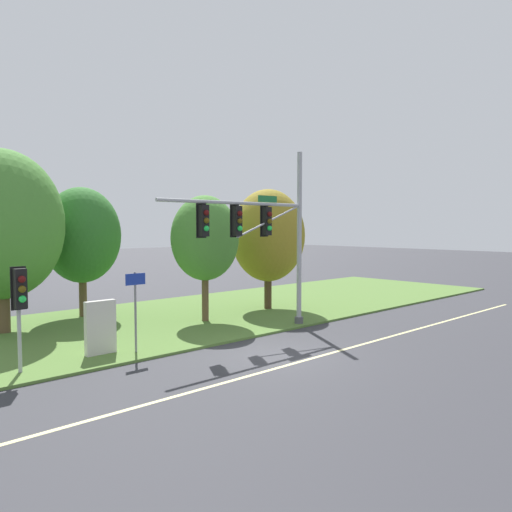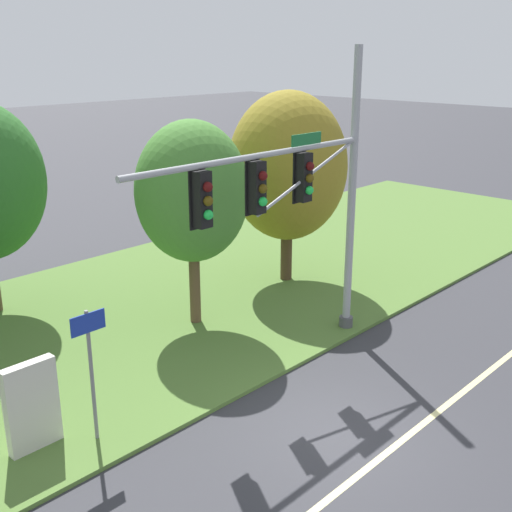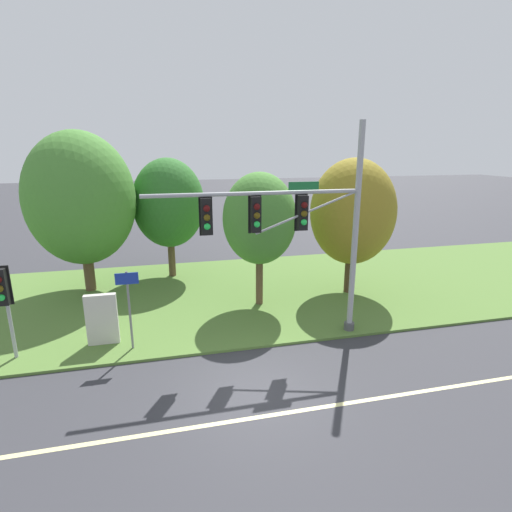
# 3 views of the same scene
# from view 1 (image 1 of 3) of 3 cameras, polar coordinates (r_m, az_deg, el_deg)

# --- Properties ---
(ground_plane) EXTENTS (160.00, 160.00, 0.00)m
(ground_plane) POSITION_cam_1_polar(r_m,az_deg,el_deg) (18.26, 2.40, -11.20)
(ground_plane) COLOR #333338
(lane_stripe) EXTENTS (36.00, 0.16, 0.01)m
(lane_stripe) POSITION_cam_1_polar(r_m,az_deg,el_deg) (17.47, 5.27, -11.88)
(lane_stripe) COLOR beige
(lane_stripe) RESTS_ON ground
(grass_verge) EXTENTS (48.00, 11.50, 0.10)m
(grass_verge) POSITION_cam_1_polar(r_m,az_deg,el_deg) (24.60, -11.56, -7.32)
(grass_verge) COLOR #517533
(grass_verge) RESTS_ON ground
(traffic_signal_mast) EXTENTS (7.79, 0.49, 7.88)m
(traffic_signal_mast) POSITION_cam_1_polar(r_m,az_deg,el_deg) (21.37, 0.87, 3.07)
(traffic_signal_mast) COLOR #9EA0A5
(traffic_signal_mast) RESTS_ON grass_verge
(pedestrian_signal_near_kerb) EXTENTS (0.46, 0.55, 3.29)m
(pedestrian_signal_near_kerb) POSITION_cam_1_polar(r_m,az_deg,el_deg) (16.81, -25.37, -4.11)
(pedestrian_signal_near_kerb) COLOR #9EA0A5
(pedestrian_signal_near_kerb) RESTS_ON grass_verge
(route_sign_post) EXTENTS (0.77, 0.08, 2.89)m
(route_sign_post) POSITION_cam_1_polar(r_m,az_deg,el_deg) (18.33, -13.61, -5.03)
(route_sign_post) COLOR slate
(route_sign_post) RESTS_ON grass_verge
(tree_nearest_road) EXTENTS (5.06, 5.06, 7.75)m
(tree_nearest_road) POSITION_cam_1_polar(r_m,az_deg,el_deg) (23.53, -27.11, 3.22)
(tree_nearest_road) COLOR brown
(tree_nearest_road) RESTS_ON grass_verge
(tree_left_of_mast) EXTENTS (3.80, 3.80, 6.44)m
(tree_left_of_mast) POSITION_cam_1_polar(r_m,az_deg,el_deg) (26.25, -19.30, 2.23)
(tree_left_of_mast) COLOR brown
(tree_left_of_mast) RESTS_ON grass_verge
(tree_behind_signpost) EXTENTS (3.22, 3.22, 5.96)m
(tree_behind_signpost) POSITION_cam_1_polar(r_m,az_deg,el_deg) (23.70, -5.87, 2.02)
(tree_behind_signpost) COLOR brown
(tree_behind_signpost) RESTS_ON grass_verge
(tree_mid_verge) EXTENTS (4.01, 4.01, 6.51)m
(tree_mid_verge) POSITION_cam_1_polar(r_m,az_deg,el_deg) (27.12, 1.38, 2.34)
(tree_mid_verge) COLOR #4C3823
(tree_mid_verge) RESTS_ON grass_verge
(info_kiosk) EXTENTS (1.10, 0.24, 1.90)m
(info_kiosk) POSITION_cam_1_polar(r_m,az_deg,el_deg) (18.56, -17.36, -7.82)
(info_kiosk) COLOR beige
(info_kiosk) RESTS_ON grass_verge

